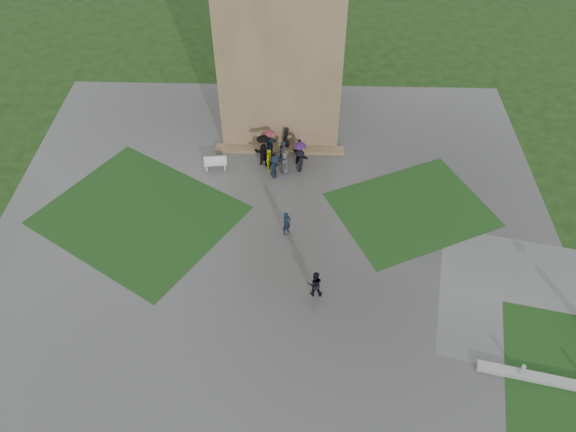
{
  "coord_description": "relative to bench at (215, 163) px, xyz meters",
  "views": [
    {
      "loc": [
        1.49,
        -20.16,
        24.79
      ],
      "look_at": [
        0.79,
        3.04,
        1.2
      ],
      "focal_mm": 35.0,
      "sensor_mm": 36.0,
      "label": 1
    }
  ],
  "objects": [
    {
      "name": "ground",
      "position": [
        4.25,
        -8.62,
        -0.47
      ],
      "size": [
        120.0,
        120.0,
        0.0
      ],
      "primitive_type": "plane",
      "color": "black"
    },
    {
      "name": "plaza",
      "position": [
        4.25,
        -6.62,
        -0.46
      ],
      "size": [
        34.0,
        34.0,
        0.02
      ],
      "primitive_type": "cube",
      "color": "#3A3A37",
      "rests_on": "ground"
    },
    {
      "name": "bench",
      "position": [
        0.0,
        0.0,
        0.0
      ],
      "size": [
        1.57,
        0.66,
        0.88
      ],
      "rotation": [
        0.0,
        0.0,
        0.13
      ],
      "color": "silver",
      "rests_on": "plaza"
    },
    {
      "name": "lawn_inset_left",
      "position": [
        -4.25,
        -4.62,
        -0.45
      ],
      "size": [
        14.1,
        13.46,
        0.01
      ],
      "primitive_type": "cube",
      "rotation": [
        0.0,
        0.0,
        -0.56
      ],
      "color": "black",
      "rests_on": "plaza"
    },
    {
      "name": "tower_plinth",
      "position": [
        4.25,
        1.98,
        -0.34
      ],
      "size": [
        9.0,
        0.8,
        0.22
      ],
      "primitive_type": "cube",
      "color": "brown",
      "rests_on": "plaza"
    },
    {
      "name": "pedestrian_mid",
      "position": [
        4.97,
        -5.85,
        0.37
      ],
      "size": [
        0.7,
        0.71,
        1.65
      ],
      "primitive_type": "imported",
      "rotation": [
        0.0,
        0.0,
        0.81
      ],
      "color": "black",
      "rests_on": "plaza"
    },
    {
      "name": "lawn_inset_right",
      "position": [
        12.75,
        -3.62,
        -0.45
      ],
      "size": [
        11.12,
        10.15,
        0.01
      ],
      "primitive_type": "cube",
      "rotation": [
        0.0,
        0.0,
        0.44
      ],
      "color": "black",
      "rests_on": "plaza"
    },
    {
      "name": "visitor_cluster",
      "position": [
        4.31,
        0.43,
        0.52
      ],
      "size": [
        3.86,
        3.78,
        2.39
      ],
      "color": "black",
      "rests_on": "plaza"
    },
    {
      "name": "pedestrian_near",
      "position": [
        6.63,
        -10.3,
        0.41
      ],
      "size": [
        0.84,
        0.49,
        1.72
      ],
      "primitive_type": "imported",
      "rotation": [
        0.0,
        0.0,
        3.13
      ],
      "color": "black",
      "rests_on": "plaza"
    }
  ]
}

